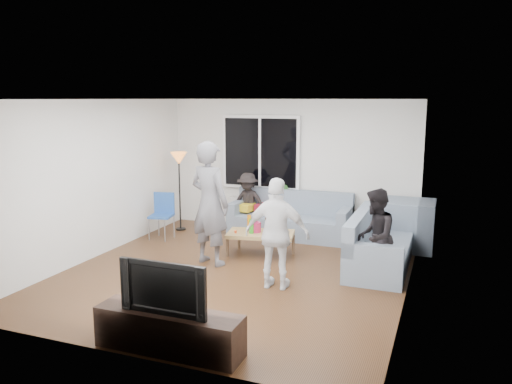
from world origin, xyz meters
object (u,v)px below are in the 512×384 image
at_px(spectator_right, 375,237).
at_px(sofa_back_section, 290,215).
at_px(side_chair, 161,217).
at_px(player_right, 277,234).
at_px(coffee_table, 261,244).
at_px(player_left, 210,203).
at_px(television, 168,285).
at_px(floor_lamp, 180,192).
at_px(sofa_right_section, 381,241).
at_px(spectator_back, 248,203).
at_px(tv_console, 169,331).

bearing_deg(spectator_right, sofa_back_section, -138.87).
xyz_separation_m(side_chair, player_right, (2.84, -1.62, 0.35)).
height_order(sofa_back_section, coffee_table, sofa_back_section).
bearing_deg(player_left, spectator_right, -162.97).
distance_m(spectator_right, television, 3.27).
bearing_deg(floor_lamp, coffee_table, -25.95).
xyz_separation_m(sofa_right_section, coffee_table, (-1.97, -0.09, -0.22)).
bearing_deg(player_left, sofa_right_section, -147.05).
height_order(sofa_right_section, floor_lamp, floor_lamp).
distance_m(floor_lamp, spectator_back, 1.38).
relative_size(sofa_right_section, coffee_table, 1.82).
distance_m(coffee_table, floor_lamp, 2.41).
bearing_deg(tv_console, spectator_back, 102.20).
distance_m(sofa_right_section, floor_lamp, 4.19).
relative_size(floor_lamp, tv_console, 0.97).
bearing_deg(tv_console, sofa_right_section, 64.18).
xyz_separation_m(floor_lamp, player_right, (2.84, -2.34, -0.00)).
bearing_deg(floor_lamp, spectator_back, 14.44).
height_order(spectator_right, spectator_back, spectator_right).
relative_size(player_left, television, 2.02).
bearing_deg(player_left, tv_console, 123.63).
relative_size(player_right, spectator_back, 1.32).
height_order(floor_lamp, tv_console, floor_lamp).
relative_size(player_right, television, 1.60).
distance_m(sofa_back_section, spectator_right, 2.73).
relative_size(side_chair, spectator_right, 0.63).
bearing_deg(spectator_back, floor_lamp, -163.40).
height_order(sofa_right_section, television, television).
distance_m(coffee_table, player_left, 1.20).
xyz_separation_m(player_right, spectator_right, (1.23, 0.67, -0.09)).
xyz_separation_m(player_right, spectator_back, (-1.51, 2.68, -0.19)).
bearing_deg(sofa_right_section, television, 154.18).
height_order(coffee_table, television, television).
relative_size(sofa_back_section, floor_lamp, 1.47).
bearing_deg(sofa_right_section, floor_lamp, 77.10).
bearing_deg(side_chair, spectator_back, 27.84).
relative_size(sofa_right_section, player_right, 1.28).
bearing_deg(floor_lamp, sofa_right_section, -12.90).
bearing_deg(television, side_chair, 122.28).
bearing_deg(side_chair, sofa_right_section, -13.79).
distance_m(player_right, television, 2.17).
bearing_deg(side_chair, sofa_back_section, 14.24).
distance_m(sofa_right_section, player_right, 1.90).
xyz_separation_m(player_left, spectator_back, (-0.17, 2.05, -0.39)).
bearing_deg(tv_console, spectator_right, 58.55).
bearing_deg(player_right, sofa_right_section, -134.06).
xyz_separation_m(sofa_back_section, spectator_back, (-0.88, 0.03, 0.16)).
height_order(sofa_back_section, floor_lamp, floor_lamp).
height_order(player_right, tv_console, player_right).
relative_size(sofa_right_section, side_chair, 2.33).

